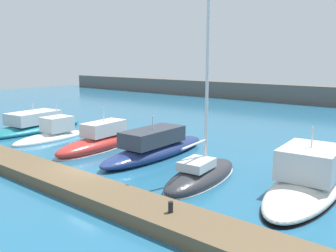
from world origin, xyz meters
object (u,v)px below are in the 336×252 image
at_px(sailboat_charcoal_fifth, 201,174).
at_px(motorboat_ivory_sixth, 308,180).
at_px(motorboat_teal_nearest, 35,125).
at_px(motorboat_red_third, 98,141).
at_px(motorboat_navy_fourth, 156,147).
at_px(dock_bollard, 171,207).
at_px(motorboat_white_second, 52,134).

distance_m(sailboat_charcoal_fifth, motorboat_ivory_sixth, 5.37).
height_order(motorboat_teal_nearest, motorboat_red_third, motorboat_red_third).
bearing_deg(motorboat_ivory_sixth, motorboat_navy_fourth, 84.30).
bearing_deg(sailboat_charcoal_fifth, motorboat_red_third, 78.11).
height_order(motorboat_ivory_sixth, dock_bollard, motorboat_ivory_sixth).
height_order(motorboat_white_second, dock_bollard, motorboat_white_second).
height_order(sailboat_charcoal_fifth, motorboat_ivory_sixth, sailboat_charcoal_fifth).
distance_m(motorboat_navy_fourth, sailboat_charcoal_fifth, 5.61).
bearing_deg(motorboat_red_third, motorboat_white_second, 86.54).
distance_m(motorboat_white_second, motorboat_ivory_sixth, 20.27).
bearing_deg(motorboat_teal_nearest, motorboat_navy_fourth, -95.05).
relative_size(motorboat_white_second, motorboat_red_third, 0.87).
bearing_deg(motorboat_red_third, dock_bollard, -124.00).
distance_m(motorboat_teal_nearest, motorboat_white_second, 4.47).
height_order(sailboat_charcoal_fifth, dock_bollard, sailboat_charcoal_fifth).
distance_m(motorboat_teal_nearest, motorboat_ivory_sixth, 24.57).
relative_size(motorboat_red_third, sailboat_charcoal_fifth, 0.70).
distance_m(motorboat_navy_fourth, dock_bollard, 10.42).
bearing_deg(sailboat_charcoal_fifth, dock_bollard, -164.02).
bearing_deg(motorboat_red_third, motorboat_navy_fourth, -81.54).
xyz_separation_m(motorboat_teal_nearest, motorboat_white_second, (4.34, -1.08, -0.10)).
height_order(motorboat_red_third, motorboat_navy_fourth, motorboat_red_third).
distance_m(motorboat_red_third, sailboat_charcoal_fifth, 9.77).
relative_size(motorboat_red_third, motorboat_navy_fourth, 0.76).
bearing_deg(motorboat_ivory_sixth, motorboat_white_second, 89.11).
bearing_deg(motorboat_ivory_sixth, sailboat_charcoal_fifth, 106.78).
relative_size(sailboat_charcoal_fifth, motorboat_ivory_sixth, 1.13).
xyz_separation_m(motorboat_white_second, dock_bollard, (17.37, -5.94, 0.41)).
height_order(motorboat_teal_nearest, motorboat_white_second, motorboat_white_second).
bearing_deg(motorboat_teal_nearest, sailboat_charcoal_fifth, -101.79).
xyz_separation_m(sailboat_charcoal_fifth, motorboat_ivory_sixth, (5.00, 1.94, 0.28)).
relative_size(motorboat_white_second, sailboat_charcoal_fifth, 0.61).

